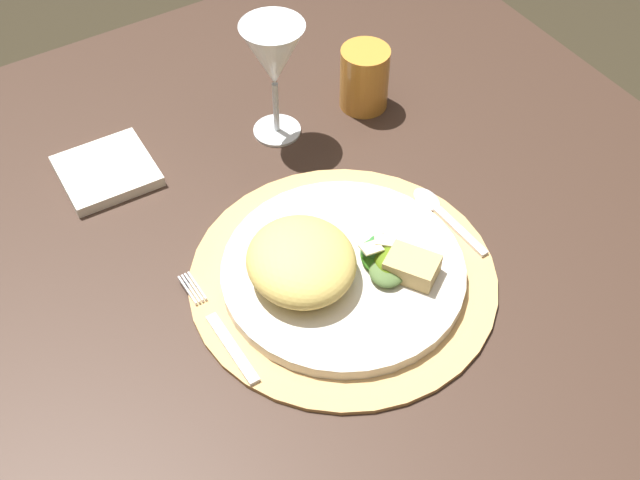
% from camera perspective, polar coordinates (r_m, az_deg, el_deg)
% --- Properties ---
extents(dining_table, '(1.20, 1.07, 0.75)m').
position_cam_1_polar(dining_table, '(1.08, -3.73, -6.30)').
color(dining_table, '#3B291F').
rests_on(dining_table, ground).
extents(placemat, '(0.35, 0.35, 0.01)m').
position_cam_1_polar(placemat, '(0.96, 1.58, -2.59)').
color(placemat, tan).
rests_on(placemat, dining_table).
extents(dinner_plate, '(0.28, 0.28, 0.02)m').
position_cam_1_polar(dinner_plate, '(0.95, 1.60, -2.18)').
color(dinner_plate, silver).
rests_on(dinner_plate, placemat).
extents(pasta_serving, '(0.15, 0.16, 0.05)m').
position_cam_1_polar(pasta_serving, '(0.91, -1.30, -1.44)').
color(pasta_serving, '#E2C361').
rests_on(pasta_serving, dinner_plate).
extents(salad_greens, '(0.07, 0.09, 0.03)m').
position_cam_1_polar(salad_greens, '(0.94, 4.31, -1.21)').
color(salad_greens, '#4B6733').
rests_on(salad_greens, dinner_plate).
extents(bread_piece, '(0.06, 0.07, 0.02)m').
position_cam_1_polar(bread_piece, '(0.93, 6.31, -1.82)').
color(bread_piece, tan).
rests_on(bread_piece, dinner_plate).
extents(fork, '(0.01, 0.17, 0.00)m').
position_cam_1_polar(fork, '(0.91, -6.77, -6.25)').
color(fork, silver).
rests_on(fork, placemat).
extents(spoon, '(0.03, 0.13, 0.01)m').
position_cam_1_polar(spoon, '(1.03, 8.05, 2.08)').
color(spoon, silver).
rests_on(spoon, placemat).
extents(napkin, '(0.12, 0.11, 0.01)m').
position_cam_1_polar(napkin, '(1.10, -14.39, 4.59)').
color(napkin, white).
rests_on(napkin, dining_table).
extents(wine_glass, '(0.08, 0.08, 0.17)m').
position_cam_1_polar(wine_glass, '(1.06, -3.20, 12.31)').
color(wine_glass, silver).
rests_on(wine_glass, dining_table).
extents(amber_tumbler, '(0.07, 0.07, 0.09)m').
position_cam_1_polar(amber_tumbler, '(1.15, 3.06, 11.00)').
color(amber_tumbler, orange).
rests_on(amber_tumbler, dining_table).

